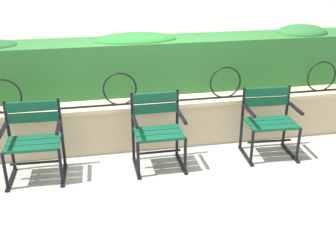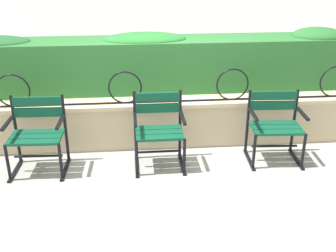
{
  "view_description": "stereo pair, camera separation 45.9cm",
  "coord_description": "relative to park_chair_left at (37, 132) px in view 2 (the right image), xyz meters",
  "views": [
    {
      "loc": [
        -0.85,
        -4.15,
        2.41
      ],
      "look_at": [
        0.0,
        0.04,
        0.55
      ],
      "focal_mm": 43.87,
      "sensor_mm": 36.0,
      "label": 1
    },
    {
      "loc": [
        -0.39,
        -4.21,
        2.41
      ],
      "look_at": [
        0.0,
        0.04,
        0.55
      ],
      "focal_mm": 43.87,
      "sensor_mm": 36.0,
      "label": 2
    }
  ],
  "objects": [
    {
      "name": "park_chair_right",
      "position": [
        2.81,
        0.0,
        -0.01
      ],
      "size": [
        0.65,
        0.56,
        0.83
      ],
      "color": "#0F4C33",
      "rests_on": "ground"
    },
    {
      "name": "hedge_row",
      "position": [
        1.49,
        1.04,
        0.52
      ],
      "size": [
        7.77,
        0.64,
        0.8
      ],
      "color": "#2D7033",
      "rests_on": "stone_wall"
    },
    {
      "name": "iron_arch_fence",
      "position": [
        1.11,
        0.47,
        0.32
      ],
      "size": [
        7.38,
        0.02,
        0.42
      ],
      "color": "black",
      "rests_on": "stone_wall"
    },
    {
      "name": "ground_plane",
      "position": [
        1.5,
        -0.2,
        -0.46
      ],
      "size": [
        60.0,
        60.0,
        0.0
      ],
      "primitive_type": "plane",
      "color": "#9E9E99"
    },
    {
      "name": "stone_wall",
      "position": [
        1.5,
        0.54,
        -0.16
      ],
      "size": [
        7.93,
        0.41,
        0.61
      ],
      "color": "#C6B289",
      "rests_on": "ground"
    },
    {
      "name": "park_chair_centre",
      "position": [
        1.4,
        -0.01,
        0.0
      ],
      "size": [
        0.59,
        0.52,
        0.87
      ],
      "color": "#0F4C33",
      "rests_on": "ground"
    },
    {
      "name": "park_chair_left",
      "position": [
        0.0,
        0.0,
        0.0
      ],
      "size": [
        0.64,
        0.54,
        0.86
      ],
      "color": "#0F4C33",
      "rests_on": "ground"
    }
  ]
}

